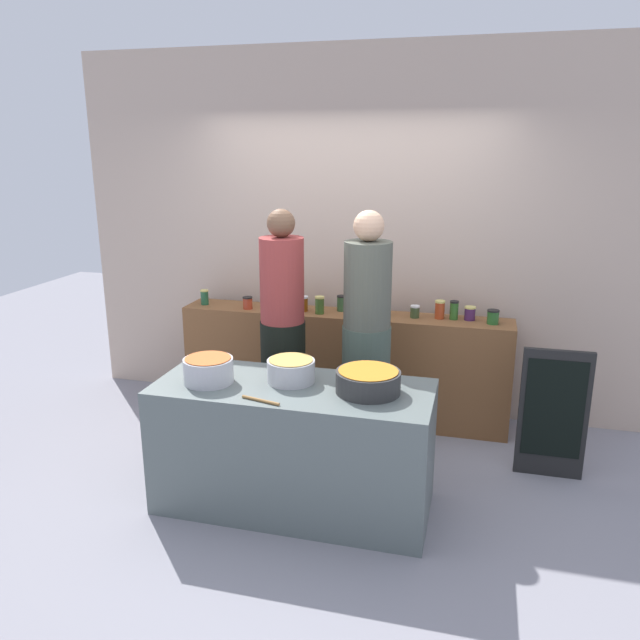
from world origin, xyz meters
TOP-DOWN VIEW (x-y plane):
  - ground at (0.00, 0.00)m, footprint 12.00×12.00m
  - storefront_wall at (0.00, 1.45)m, footprint 4.80×0.12m
  - display_shelf at (0.00, 1.10)m, footprint 2.70×0.36m
  - prep_table at (0.00, -0.30)m, footprint 1.70×0.70m
  - preserve_jar_0 at (-1.21, 1.07)m, footprint 0.07×0.07m
  - preserve_jar_1 at (-0.80, 1.03)m, footprint 0.08×0.08m
  - preserve_jar_2 at (-0.48, 1.16)m, footprint 0.07×0.07m
  - preserve_jar_3 at (-0.34, 1.08)m, footprint 0.09×0.09m
  - preserve_jar_4 at (-0.18, 1.03)m, footprint 0.08×0.08m
  - preserve_jar_5 at (-0.03, 1.17)m, footprint 0.08×0.08m
  - preserve_jar_6 at (0.17, 1.14)m, footprint 0.08×0.08m
  - preserve_jar_7 at (0.34, 1.09)m, footprint 0.07×0.07m
  - preserve_jar_8 at (0.58, 1.11)m, footprint 0.08×0.08m
  - preserve_jar_9 at (0.77, 1.13)m, footprint 0.08×0.08m
  - preserve_jar_10 at (0.88, 1.14)m, footprint 0.07×0.07m
  - preserve_jar_11 at (1.00, 1.15)m, footprint 0.09×0.09m
  - preserve_jar_12 at (1.17, 1.08)m, footprint 0.09×0.09m
  - cooking_pot_left at (-0.52, -0.37)m, footprint 0.31×0.31m
  - cooking_pot_center at (-0.03, -0.23)m, footprint 0.30×0.30m
  - cooking_pot_right at (0.46, -0.28)m, footprint 0.38×0.38m
  - wooden_spoon at (-0.11, -0.58)m, footprint 0.25×0.08m
  - cook_with_tongs at (-0.30, 0.44)m, footprint 0.33×0.33m
  - cook_in_cap at (0.30, 0.50)m, footprint 0.35×0.35m
  - chalkboard_sign at (1.60, 0.50)m, footprint 0.45×0.05m

SIDE VIEW (x-z plane):
  - ground at x=0.00m, z-range 0.00..0.00m
  - prep_table at x=0.00m, z-range 0.00..0.81m
  - display_shelf at x=0.00m, z-range 0.00..0.90m
  - chalkboard_sign at x=1.60m, z-range 0.01..0.92m
  - wooden_spoon at x=-0.11m, z-range 0.81..0.83m
  - cook_in_cap at x=0.30m, z-range -0.08..1.72m
  - cook_with_tongs at x=-0.30m, z-range -0.07..1.73m
  - cooking_pot_right at x=0.46m, z-range 0.81..0.95m
  - cooking_pot_center at x=-0.03m, z-range 0.81..0.95m
  - cooking_pot_left at x=-0.52m, z-range 0.81..0.97m
  - preserve_jar_8 at x=0.58m, z-range 0.91..1.00m
  - preserve_jar_1 at x=-0.80m, z-range 0.91..1.01m
  - preserve_jar_11 at x=1.00m, z-range 0.91..1.01m
  - preserve_jar_12 at x=1.17m, z-range 0.91..1.02m
  - preserve_jar_3 at x=-0.34m, z-range 0.91..1.03m
  - preserve_jar_0 at x=-1.21m, z-range 0.91..1.03m
  - preserve_jar_6 at x=0.17m, z-range 0.91..1.03m
  - preserve_jar_5 at x=-0.03m, z-range 0.91..1.03m
  - preserve_jar_4 at x=-0.18m, z-range 0.91..1.05m
  - preserve_jar_9 at x=0.77m, z-range 0.91..1.05m
  - preserve_jar_7 at x=0.34m, z-range 0.91..1.05m
  - preserve_jar_10 at x=0.88m, z-range 0.91..1.05m
  - preserve_jar_2 at x=-0.48m, z-range 0.91..1.05m
  - storefront_wall at x=0.00m, z-range 0.00..3.00m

